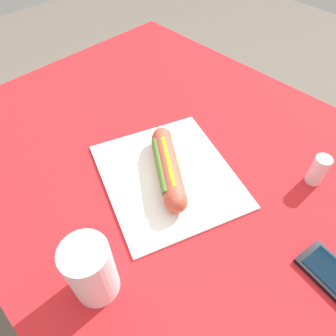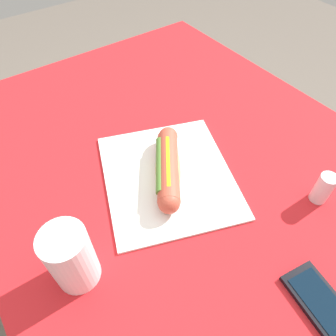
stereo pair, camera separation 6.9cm
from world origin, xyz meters
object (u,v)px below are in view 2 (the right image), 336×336
cell_phone (323,306)px  salt_shaker (323,188)px  hot_dog (168,167)px  drinking_cup (71,258)px

cell_phone → salt_shaker: salt_shaker is taller
hot_dog → salt_shaker: size_ratio=2.79×
salt_shaker → drinking_cup: bearing=73.3°
hot_dog → drinking_cup: size_ratio=1.51×
hot_dog → cell_phone: 0.39m
hot_dog → salt_shaker: bearing=-136.5°
cell_phone → drinking_cup: bearing=46.6°
cell_phone → hot_dog: bearing=6.9°
drinking_cup → salt_shaker: (-0.15, -0.50, -0.03)m
hot_dog → salt_shaker: 0.33m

